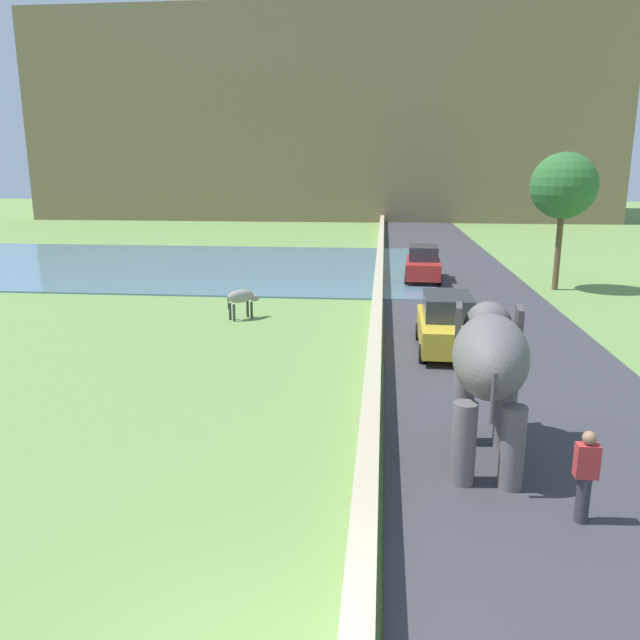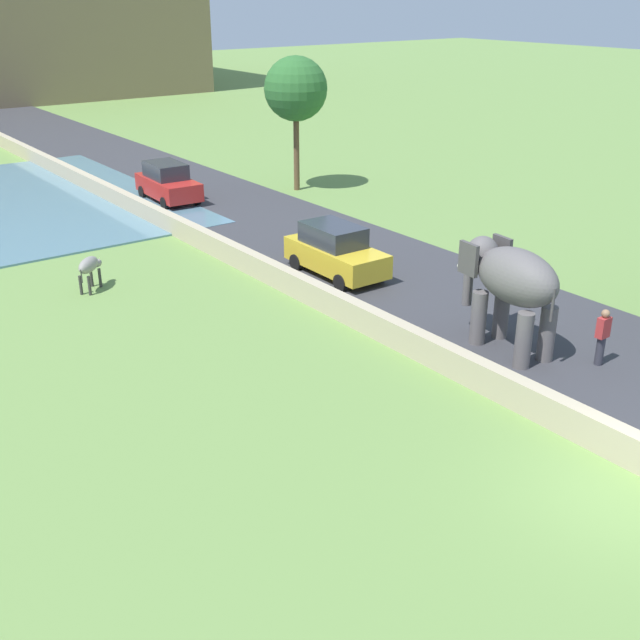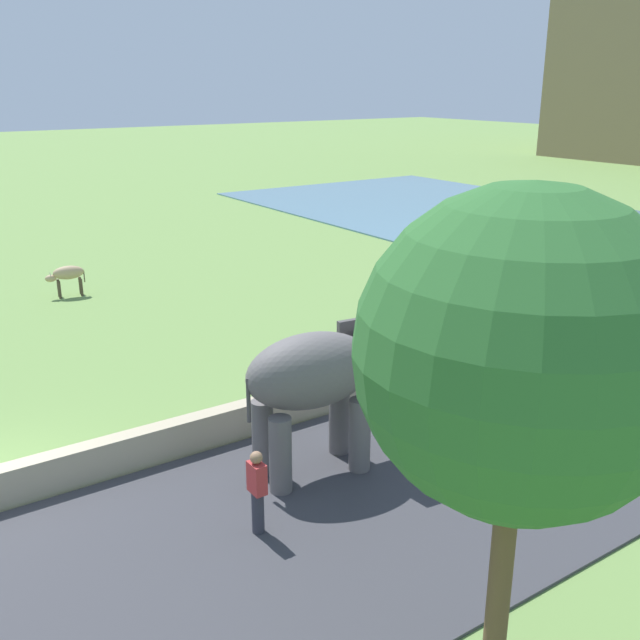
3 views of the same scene
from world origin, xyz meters
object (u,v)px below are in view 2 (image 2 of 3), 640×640
at_px(person_beside_elephant, 602,336).
at_px(car_red, 168,182).
at_px(elephant, 510,281).
at_px(cow_grey, 89,266).
at_px(car_yellow, 335,251).

distance_m(person_beside_elephant, car_red, 22.67).
xyz_separation_m(elephant, cow_grey, (-7.40, 11.33, -1.20)).
xyz_separation_m(elephant, car_red, (-0.02, 20.46, -1.14)).
distance_m(elephant, person_beside_elephant, 2.76).
xyz_separation_m(person_beside_elephant, car_red, (-1.25, 22.63, 0.03)).
xyz_separation_m(elephant, person_beside_elephant, (1.23, -2.17, -1.16)).
bearing_deg(car_red, cow_grey, -128.96).
height_order(car_yellow, cow_grey, car_yellow).
bearing_deg(car_red, person_beside_elephant, -86.83).
relative_size(person_beside_elephant, car_yellow, 0.41).
height_order(elephant, car_red, elephant).
distance_m(person_beside_elephant, car_yellow, 9.88).
relative_size(person_beside_elephant, cow_grey, 1.30).
relative_size(car_yellow, car_red, 0.99).
bearing_deg(elephant, car_red, 90.06).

